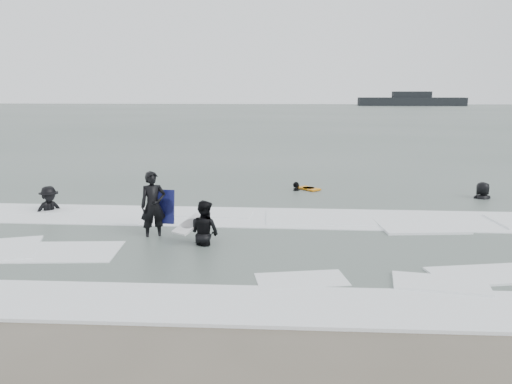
# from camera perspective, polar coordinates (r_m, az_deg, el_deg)

# --- Properties ---
(ground) EXTENTS (320.00, 320.00, 0.00)m
(ground) POSITION_cam_1_polar(r_m,az_deg,el_deg) (10.28, -2.15, -11.56)
(ground) COLOR brown
(ground) RESTS_ON ground
(sea) EXTENTS (320.00, 320.00, 0.00)m
(sea) POSITION_cam_1_polar(r_m,az_deg,el_deg) (89.50, 3.67, 8.81)
(sea) COLOR #47544C
(sea) RESTS_ON ground
(surfer_centre) EXTENTS (0.83, 0.71, 1.91)m
(surfer_centre) POSITION_cam_1_polar(r_m,az_deg,el_deg) (14.21, -11.52, -5.24)
(surfer_centre) COLOR black
(surfer_centre) RESTS_ON ground
(surfer_wading) EXTENTS (1.09, 1.03, 1.78)m
(surfer_wading) POSITION_cam_1_polar(r_m,az_deg,el_deg) (13.38, -5.86, -6.11)
(surfer_wading) COLOR black
(surfer_wading) RESTS_ON ground
(surfer_breaker) EXTENTS (1.25, 1.30, 1.77)m
(surfer_breaker) POSITION_cam_1_polar(r_m,az_deg,el_deg) (18.15, -22.47, -2.26)
(surfer_breaker) COLOR black
(surfer_breaker) RESTS_ON ground
(surfer_right_near) EXTENTS (0.87, 0.95, 1.56)m
(surfer_right_near) POSITION_cam_1_polar(r_m,az_deg,el_deg) (20.45, 4.64, 0.03)
(surfer_right_near) COLOR black
(surfer_right_near) RESTS_ON ground
(surfer_right_far) EXTENTS (0.96, 0.68, 1.84)m
(surfer_right_far) POSITION_cam_1_polar(r_m,az_deg,el_deg) (20.67, 24.41, -0.84)
(surfer_right_far) COLOR black
(surfer_right_far) RESTS_ON ground
(surf_foam) EXTENTS (30.03, 9.06, 0.09)m
(surf_foam) POSITION_cam_1_polar(r_m,az_deg,el_deg) (13.73, -0.41, -5.41)
(surf_foam) COLOR white
(surf_foam) RESTS_ON ground
(bodyboards) EXTENTS (4.94, 8.61, 1.25)m
(bodyboards) POSITION_cam_1_polar(r_m,az_deg,el_deg) (15.95, -2.44, -1.34)
(bodyboards) COLOR #0E1042
(bodyboards) RESTS_ON ground
(vessel_horizon) EXTENTS (30.40, 5.43, 4.13)m
(vessel_horizon) POSITION_cam_1_polar(r_m,az_deg,el_deg) (154.56, 17.33, 9.94)
(vessel_horizon) COLOR black
(vessel_horizon) RESTS_ON ground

